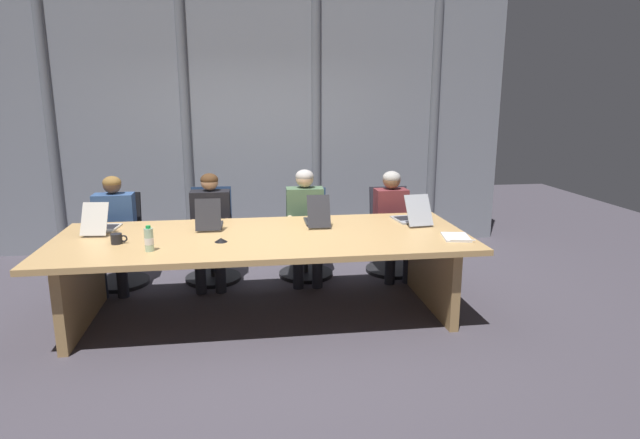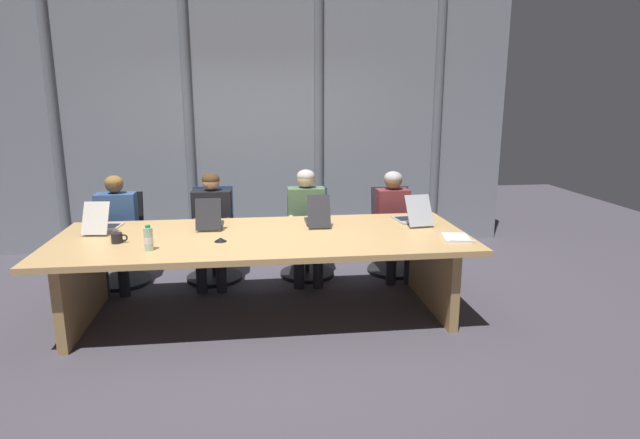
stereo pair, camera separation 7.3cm
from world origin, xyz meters
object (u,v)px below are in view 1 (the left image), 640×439
(person_right_mid, at_px, (393,217))
(water_bottle_primary, at_px, (149,240))
(office_chair_center, at_px, (306,243))
(conference_mic_left_side, at_px, (221,240))
(coffee_mug_near, at_px, (117,239))
(office_chair_right_mid, at_px, (392,240))
(laptop_left_end, at_px, (102,225))
(office_chair_left_end, at_px, (119,250))
(laptop_right_mid, at_px, (411,217))
(laptop_left_mid, at_px, (209,222))
(office_chair_left_mid, at_px, (212,245))
(person_left_mid, at_px, (211,222))
(person_center, at_px, (305,218))
(laptop_center, at_px, (317,218))
(person_left_end, at_px, (114,226))
(spiral_notepad, at_px, (456,237))

(person_right_mid, relative_size, water_bottle_primary, 5.53)
(office_chair_center, bearing_deg, conference_mic_left_side, -25.71)
(coffee_mug_near, bearing_deg, office_chair_right_mid, 23.51)
(laptop_left_end, height_order, conference_mic_left_side, laptop_left_end)
(laptop_left_end, bearing_deg, office_chair_left_end, 8.83)
(office_chair_left_end, relative_size, person_right_mid, 0.82)
(laptop_right_mid, height_order, office_chair_center, laptop_right_mid)
(laptop_left_mid, relative_size, office_chair_left_end, 0.43)
(laptop_left_end, xyz_separation_m, office_chair_right_mid, (2.96, 0.72, -0.45))
(conference_mic_left_side, bearing_deg, office_chair_left_mid, 97.12)
(person_left_mid, distance_m, coffee_mug_near, 1.26)
(laptop_right_mid, relative_size, person_right_mid, 0.45)
(laptop_left_end, distance_m, laptop_right_mid, 2.92)
(laptop_right_mid, xyz_separation_m, conference_mic_left_side, (-1.83, -0.47, -0.04))
(laptop_left_mid, relative_size, laptop_right_mid, 0.78)
(coffee_mug_near, bearing_deg, office_chair_left_end, 102.81)
(office_chair_center, xyz_separation_m, office_chair_right_mid, (0.99, -0.00, -0.00))
(office_chair_center, relative_size, person_center, 0.80)
(laptop_center, distance_m, person_left_mid, 1.20)
(laptop_left_mid, height_order, person_right_mid, person_right_mid)
(office_chair_right_mid, relative_size, water_bottle_primary, 4.52)
(office_chair_left_end, bearing_deg, person_center, 87.16)
(office_chair_left_end, bearing_deg, office_chair_center, 91.64)
(coffee_mug_near, bearing_deg, person_left_mid, 55.33)
(water_bottle_primary, bearing_deg, person_left_end, 113.95)
(person_left_end, bearing_deg, water_bottle_primary, 22.71)
(office_chair_right_mid, relative_size, person_left_mid, 0.81)
(office_chair_left_end, distance_m, person_right_mid, 2.97)
(laptop_left_end, height_order, person_center, person_center)
(office_chair_left_mid, distance_m, person_center, 1.07)
(laptop_center, relative_size, office_chair_center, 0.49)
(person_center, height_order, conference_mic_left_side, person_center)
(office_chair_left_mid, xyz_separation_m, office_chair_center, (1.03, -0.00, -0.01))
(office_chair_left_end, bearing_deg, laptop_left_mid, 55.47)
(office_chair_center, bearing_deg, water_bottle_primary, -35.40)
(office_chair_right_mid, height_order, person_left_mid, person_left_mid)
(conference_mic_left_side, bearing_deg, office_chair_center, 55.04)
(laptop_right_mid, xyz_separation_m, person_left_mid, (-1.98, 0.62, -0.14))
(person_left_end, bearing_deg, spiral_notepad, 67.11)
(office_chair_left_end, relative_size, office_chair_center, 0.99)
(office_chair_center, distance_m, water_bottle_primary, 2.09)
(laptop_center, distance_m, office_chair_left_mid, 1.36)
(water_bottle_primary, bearing_deg, office_chair_right_mid, 30.92)
(office_chair_left_mid, bearing_deg, laptop_left_mid, 3.46)
(office_chair_right_mid, relative_size, spiral_notepad, 2.78)
(laptop_left_end, bearing_deg, person_right_mid, -73.26)
(office_chair_center, bearing_deg, laptop_left_mid, -44.27)
(laptop_center, relative_size, person_left_mid, 0.40)
(laptop_right_mid, distance_m, person_left_mid, 2.08)
(coffee_mug_near, bearing_deg, laptop_right_mid, 8.60)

